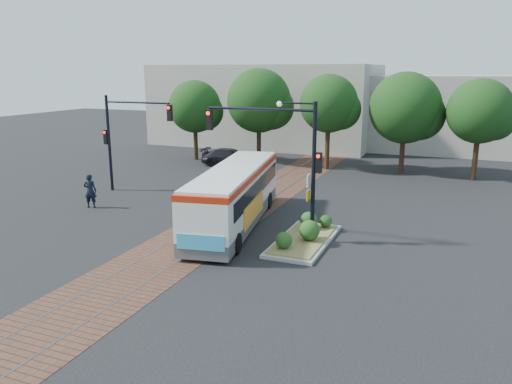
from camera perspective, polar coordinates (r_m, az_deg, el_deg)
ground at (r=25.04m, az=-4.43°, el=-3.67°), size 120.00×120.00×0.00m
trackbed at (r=28.53m, az=-0.85°, el=-1.44°), size 3.60×40.00×0.02m
tree_row at (r=39.04m, az=8.04°, el=9.75°), size 26.40×5.60×7.67m
warehouses at (r=51.47m, az=9.54°, el=9.47°), size 40.00×13.00×8.00m
city_bus at (r=24.46m, az=-2.43°, el=-0.16°), size 4.14×10.98×2.88m
traffic_island at (r=22.46m, az=5.64°, el=-4.88°), size 2.20×5.20×1.13m
signal_pole_main at (r=21.91m, az=3.53°, el=5.01°), size 5.49×0.46×6.00m
signal_pole_left at (r=31.95m, az=-14.93°, el=6.79°), size 4.99×0.34×6.00m
officer at (r=29.21m, az=-18.43°, el=0.13°), size 0.82×0.69×1.91m
parked_car at (r=40.04m, az=-2.91°, el=3.96°), size 4.87×2.27×1.38m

